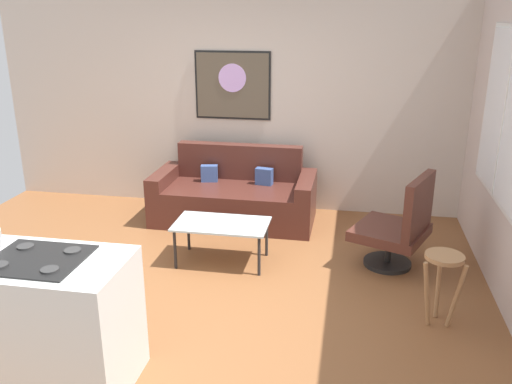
# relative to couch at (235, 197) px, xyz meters

# --- Properties ---
(ground) EXTENTS (6.40, 6.40, 0.04)m
(ground) POSITION_rel_couch_xyz_m (0.06, -1.85, -0.31)
(ground) COLOR brown
(back_wall) EXTENTS (6.40, 0.05, 2.80)m
(back_wall) POSITION_rel_couch_xyz_m (0.06, 0.58, 1.11)
(back_wall) COLOR beige
(back_wall) RESTS_ON ground
(couch) EXTENTS (1.90, 0.88, 0.86)m
(couch) POSITION_rel_couch_xyz_m (0.00, 0.00, 0.00)
(couch) COLOR #4A231D
(couch) RESTS_ON ground
(coffee_table) EXTENTS (0.93, 0.53, 0.42)m
(coffee_table) POSITION_rel_couch_xyz_m (0.12, -1.14, 0.10)
(coffee_table) COLOR silver
(coffee_table) RESTS_ON ground
(armchair) EXTENTS (0.85, 0.87, 0.96)m
(armchair) POSITION_rel_couch_xyz_m (1.84, -0.95, 0.14)
(armchair) COLOR black
(armchair) RESTS_ON ground
(bar_stool) EXTENTS (0.35, 0.34, 0.61)m
(bar_stool) POSITION_rel_couch_xyz_m (2.11, -1.92, 0.18)
(bar_stool) COLOR #A07249
(bar_stool) RESTS_ON ground
(kitchen_counter) EXTENTS (1.78, 0.67, 0.93)m
(kitchen_counter) POSITION_rel_couch_xyz_m (-0.91, -3.13, 0.17)
(kitchen_counter) COLOR silver
(kitchen_counter) RESTS_ON ground
(wall_painting) EXTENTS (0.94, 0.03, 0.82)m
(wall_painting) POSITION_rel_couch_xyz_m (-0.13, 0.53, 1.25)
(wall_painting) COLOR black
(window) EXTENTS (0.03, 1.55, 1.53)m
(window) POSITION_rel_couch_xyz_m (2.65, -0.95, 1.25)
(window) COLOR silver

